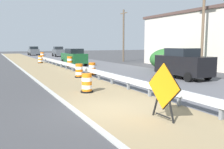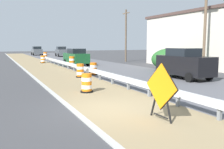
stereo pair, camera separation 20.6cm
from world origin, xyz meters
The scene contains 19 objects.
ground_plane centered at (0.00, 0.00, 0.00)m, with size 160.00×160.00×0.00m, color #3D3D3F.
median_dirt_strip centered at (0.86, 0.00, 0.00)m, with size 4.11×120.00×0.01m, color #8E7A56.
curb_near_edge centered at (-1.30, 0.00, 0.00)m, with size 0.20×120.00×0.11m, color #ADADA8.
guardrail_median centered at (2.67, 2.17, 0.52)m, with size 0.18×48.84×0.71m.
warning_sign_diamond centered at (1.03, -1.98, 1.05)m, with size 0.11×1.63×1.95m.
traffic_barrel_nearest centered at (0.39, 3.46, 0.45)m, with size 0.66×0.66×0.99m.
traffic_barrel_close centered at (1.93, 9.11, 0.46)m, with size 0.67×0.67×1.03m.
traffic_barrel_mid centered at (3.36, 10.04, 0.45)m, with size 0.68×0.68×1.01m.
traffic_barrel_far centered at (3.82, 17.67, 0.52)m, with size 0.74×0.74×1.14m.
traffic_barrel_farther centered at (1.89, 24.59, 0.43)m, with size 0.67×0.67×0.97m.
traffic_barrel_farthest centered at (3.84, 33.31, 0.51)m, with size 0.74×0.74×1.13m.
car_lead_near_lane centered at (4.87, 19.47, 0.99)m, with size 2.11×4.63×1.98m.
car_trailing_near_lane centered at (8.42, 40.54, 1.00)m, with size 2.09×4.11×1.99m.
car_lead_far_lane centered at (4.81, 48.48, 0.98)m, with size 2.16×4.31×1.95m.
car_mid_far_lane centered at (8.55, 5.17, 1.11)m, with size 2.13×4.39×2.22m.
roadside_shop_near centered at (17.36, 11.39, 2.99)m, with size 6.79×14.41×5.97m.
utility_pole_near centered at (12.89, 7.52, 3.69)m, with size 0.24×1.80×7.08m.
utility_pole_mid centered at (13.05, 22.05, 3.80)m, with size 0.24×1.80×7.29m.
bush_roadside centered at (11.22, 9.99, 1.05)m, with size 3.59×3.59×2.11m, color #286028.
Camera 1 is at (-4.06, -8.30, 2.52)m, focal length 38.96 mm.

